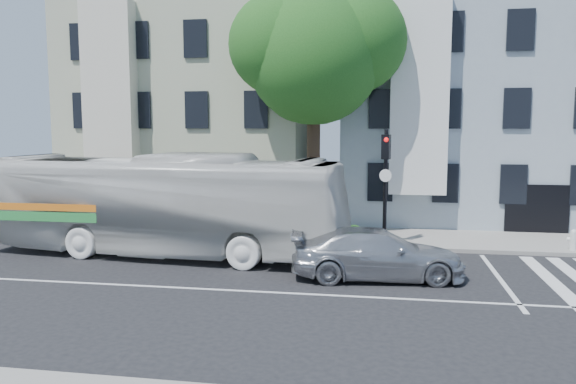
% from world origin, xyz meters
% --- Properties ---
extents(ground, '(120.00, 120.00, 0.00)m').
position_xyz_m(ground, '(0.00, 0.00, 0.00)').
color(ground, black).
rests_on(ground, ground).
extents(sidewalk_far, '(80.00, 4.00, 0.15)m').
position_xyz_m(sidewalk_far, '(0.00, 8.00, 0.07)').
color(sidewalk_far, gray).
rests_on(sidewalk_far, ground).
extents(building_left, '(12.00, 10.00, 11.00)m').
position_xyz_m(building_left, '(-7.00, 15.00, 5.50)').
color(building_left, '#A7AE92').
rests_on(building_left, ground).
extents(building_right, '(12.00, 10.00, 11.00)m').
position_xyz_m(building_right, '(7.00, 15.00, 5.50)').
color(building_right, '#8E9BA9').
rests_on(building_right, ground).
extents(street_tree, '(7.30, 5.90, 11.10)m').
position_xyz_m(street_tree, '(0.06, 8.74, 7.83)').
color(street_tree, '#2D2116').
rests_on(street_tree, ground).
extents(bus, '(4.30, 13.45, 3.68)m').
position_xyz_m(bus, '(-4.87, 4.01, 1.84)').
color(bus, silver).
rests_on(bus, ground).
extents(sedan, '(2.72, 5.47, 1.53)m').
position_xyz_m(sedan, '(2.78, 2.03, 0.76)').
color(sedan, '#B6B8BE').
rests_on(sedan, ground).
extents(hedge, '(8.26, 3.73, 0.70)m').
position_xyz_m(hedge, '(-2.38, 6.30, 0.50)').
color(hedge, '#1C581C').
rests_on(hedge, sidewalk_far).
extents(traffic_signal, '(0.46, 0.54, 4.54)m').
position_xyz_m(traffic_signal, '(3.01, 6.31, 2.93)').
color(traffic_signal, black).
rests_on(traffic_signal, ground).
extents(fire_hydrant, '(0.44, 0.29, 0.78)m').
position_xyz_m(fire_hydrant, '(9.81, 6.48, 0.55)').
color(fire_hydrant, silver).
rests_on(fire_hydrant, sidewalk_far).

